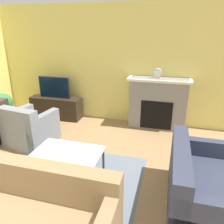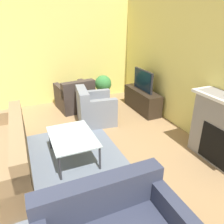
{
  "view_description": "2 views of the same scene",
  "coord_description": "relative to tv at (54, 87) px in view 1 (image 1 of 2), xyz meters",
  "views": [
    {
      "loc": [
        1.48,
        -0.41,
        2.16
      ],
      "look_at": [
        0.58,
        2.85,
        0.86
      ],
      "focal_mm": 35.0,
      "sensor_mm": 36.0,
      "label": 1
    },
    {
      "loc": [
        3.28,
        1.44,
        2.31
      ],
      "look_at": [
        0.11,
        2.82,
        0.76
      ],
      "focal_mm": 35.0,
      "sensor_mm": 36.0,
      "label": 2
    }
  ],
  "objects": [
    {
      "name": "wall_back",
      "position": [
        1.28,
        0.31,
        0.54
      ],
      "size": [
        8.52,
        0.06,
        2.7
      ],
      "color": "#EADB72",
      "rests_on": "ground_plane"
    },
    {
      "name": "potted_plant",
      "position": [
        -1.0,
        -0.69,
        -0.34
      ],
      "size": [
        0.47,
        0.47,
        0.76
      ],
      "color": "beige",
      "rests_on": "ground_plane"
    },
    {
      "name": "coffee_table",
      "position": [
        1.37,
        -2.18,
        -0.4
      ],
      "size": [
        1.02,
        0.72,
        0.44
      ],
      "color": "#333338",
      "rests_on": "ground_plane"
    },
    {
      "name": "area_rug",
      "position": [
        1.37,
        -2.3,
        -0.8
      ],
      "size": [
        2.22,
        1.92,
        0.0
      ],
      "color": "slate",
      "rests_on": "ground_plane"
    },
    {
      "name": "couch_loveseat",
      "position": [
        3.28,
        -2.26,
        -0.52
      ],
      "size": [
        0.93,
        1.39,
        0.82
      ],
      "rotation": [
        0.0,
        0.0,
        1.57
      ],
      "color": "#33384C",
      "rests_on": "ground_plane"
    },
    {
      "name": "armchair_accent",
      "position": [
        0.18,
        -1.37,
        -0.5
      ],
      "size": [
        0.9,
        0.9,
        0.82
      ],
      "rotation": [
        0.0,
        0.0,
        3.0
      ],
      "color": "gray",
      "rests_on": "ground_plane"
    },
    {
      "name": "mantel_clock",
      "position": [
        2.47,
        0.09,
        0.46
      ],
      "size": [
        0.18,
        0.07,
        0.21
      ],
      "color": "beige",
      "rests_on": "fireplace"
    },
    {
      "name": "fireplace",
      "position": [
        2.52,
        0.08,
        -0.2
      ],
      "size": [
        1.37,
        0.44,
        1.15
      ],
      "color": "gray",
      "rests_on": "ground_plane"
    },
    {
      "name": "tv_stand",
      "position": [
        0.0,
        0.0,
        -0.53
      ],
      "size": [
        1.28,
        0.39,
        0.54
      ],
      "color": "#2D2319",
      "rests_on": "ground_plane"
    },
    {
      "name": "couch_sectional",
      "position": [
        1.35,
        -3.27,
        -0.51
      ],
      "size": [
        2.09,
        0.85,
        0.82
      ],
      "color": "#8C704C",
      "rests_on": "ground_plane"
    },
    {
      "name": "tv",
      "position": [
        0.0,
        0.0,
        0.0
      ],
      "size": [
        0.81,
        0.06,
        0.52
      ],
      "color": "#232328",
      "rests_on": "tv_stand"
    }
  ]
}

